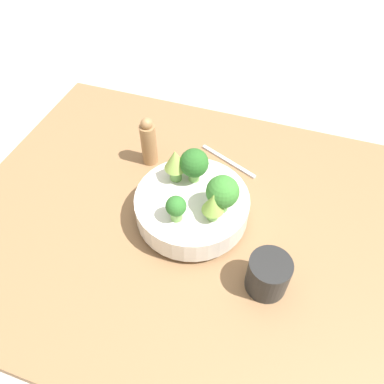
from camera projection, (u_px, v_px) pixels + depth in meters
name	position (u px, v px, depth m)	size (l,w,h in m)	color
ground_plane	(183.00, 226.00, 0.93)	(6.00, 6.00, 0.00)	#ADA89E
table	(183.00, 222.00, 0.92)	(1.07, 0.86, 0.04)	olive
bowl	(192.00, 206.00, 0.87)	(0.26, 0.26, 0.07)	silver
romanesco_piece_near	(175.00, 162.00, 0.85)	(0.05, 0.05, 0.09)	#609347
broccoli_floret_left	(223.00, 191.00, 0.79)	(0.07, 0.07, 0.09)	#6BA34C
broccoli_floret_back	(176.00, 207.00, 0.78)	(0.04, 0.04, 0.06)	#7AB256
broccoli_floret_front	(194.00, 164.00, 0.85)	(0.07, 0.07, 0.09)	#7AB256
romanesco_piece_far	(213.00, 204.00, 0.78)	(0.05, 0.05, 0.08)	#7AB256
cup	(268.00, 275.00, 0.76)	(0.09, 0.09, 0.09)	black
pepper_mill	(149.00, 142.00, 0.98)	(0.04, 0.04, 0.14)	#997047
fork	(228.00, 161.00, 1.03)	(0.17, 0.08, 0.01)	silver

